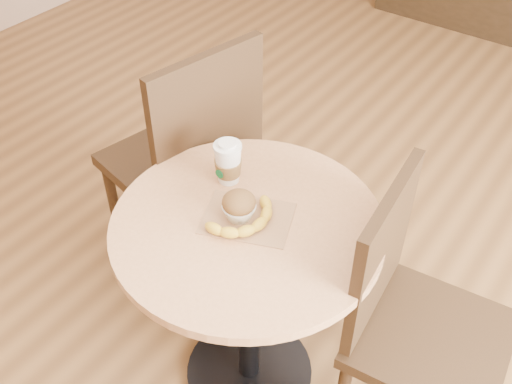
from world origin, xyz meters
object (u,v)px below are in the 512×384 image
(chair_left, at_px, (189,159))
(coffee_cup, at_px, (228,164))
(muffin, at_px, (239,206))
(banana, at_px, (246,218))
(chair_right, at_px, (412,319))
(cafe_table, at_px, (248,270))

(chair_left, distance_m, coffee_cup, 0.43)
(muffin, distance_m, banana, 0.04)
(chair_right, xyz_separation_m, banana, (-0.46, -0.16, 0.25))
(chair_right, distance_m, banana, 0.55)
(muffin, bearing_deg, chair_right, 17.19)
(banana, bearing_deg, coffee_cup, 165.22)
(coffee_cup, height_order, muffin, coffee_cup)
(chair_right, relative_size, coffee_cup, 6.88)
(muffin, bearing_deg, chair_left, 147.67)
(cafe_table, xyz_separation_m, muffin, (-0.03, -0.00, 0.24))
(chair_left, bearing_deg, banana, 70.46)
(chair_left, bearing_deg, cafe_table, 71.10)
(cafe_table, bearing_deg, muffin, -179.65)
(coffee_cup, bearing_deg, chair_left, 154.29)
(cafe_table, xyz_separation_m, chair_right, (0.46, 0.15, -0.04))
(coffee_cup, distance_m, muffin, 0.17)
(cafe_table, relative_size, coffee_cup, 5.53)
(coffee_cup, bearing_deg, muffin, -39.68)
(chair_left, height_order, coffee_cup, chair_left)
(chair_right, distance_m, muffin, 0.58)
(chair_left, distance_m, chair_right, 0.94)
(cafe_table, bearing_deg, chair_left, 149.24)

